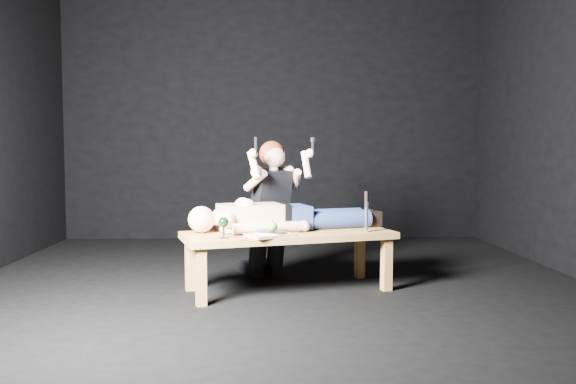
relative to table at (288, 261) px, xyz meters
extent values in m
plane|color=black|center=(-0.08, 0.23, -0.23)|extent=(5.00, 5.00, 0.00)
plane|color=black|center=(-0.08, 2.73, 1.27)|extent=(5.00, 0.00, 5.00)
cube|color=#A66F3A|center=(0.00, 0.00, 0.00)|extent=(1.68, 1.01, 0.45)
cube|color=tan|center=(-0.14, -0.23, 0.23)|extent=(0.39, 0.36, 0.02)
cylinder|color=white|center=(-0.14, -0.23, 0.25)|extent=(0.29, 0.29, 0.02)
sphere|color=#45A51C|center=(-0.12, -0.22, 0.29)|extent=(0.07, 0.07, 0.07)
cube|color=#B2B2B7|center=(-0.32, -0.29, 0.23)|extent=(0.04, 0.17, 0.01)
cube|color=#B2B2B7|center=(0.10, -0.15, 0.23)|extent=(0.04, 0.17, 0.01)
cube|color=#B2B2B7|center=(0.06, -0.06, 0.23)|extent=(0.14, 0.12, 0.01)
camera|label=1|loc=(-0.17, -4.45, 0.84)|focal=36.88mm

